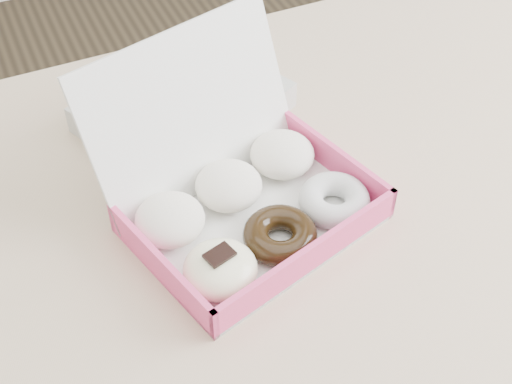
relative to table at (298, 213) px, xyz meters
name	(u,v)px	position (x,y,z in m)	size (l,w,h in m)	color
table	(298,213)	(0.00, 0.00, 0.00)	(1.20, 0.80, 0.75)	tan
donut_box	(243,199)	(-0.10, -0.04, 0.11)	(0.37, 0.35, 0.21)	white
newspapers	(184,107)	(-0.10, 0.18, 0.10)	(0.27, 0.22, 0.04)	silver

